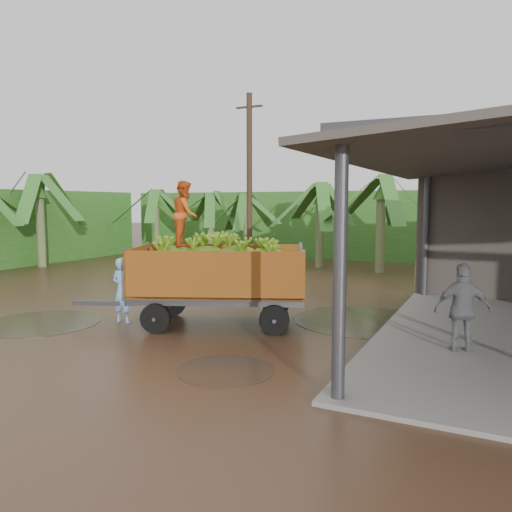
{
  "coord_description": "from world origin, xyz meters",
  "views": [
    {
      "loc": [
        7.35,
        -10.7,
        2.98
      ],
      "look_at": [
        2.03,
        0.22,
        1.69
      ],
      "focal_mm": 35.0,
      "sensor_mm": 36.0,
      "label": 1
    }
  ],
  "objects_px": {
    "banana_trailer": "(218,273)",
    "man_grey": "(463,310)",
    "man_blue": "(122,290)",
    "utility_pole": "(249,183)"
  },
  "relations": [
    {
      "from": "banana_trailer",
      "to": "man_blue",
      "type": "relative_size",
      "value": 3.49
    },
    {
      "from": "man_blue",
      "to": "man_grey",
      "type": "bearing_deg",
      "value": -174.55
    },
    {
      "from": "man_grey",
      "to": "utility_pole",
      "type": "relative_size",
      "value": 0.24
    },
    {
      "from": "banana_trailer",
      "to": "man_grey",
      "type": "height_order",
      "value": "banana_trailer"
    },
    {
      "from": "man_grey",
      "to": "utility_pole",
      "type": "height_order",
      "value": "utility_pole"
    },
    {
      "from": "man_grey",
      "to": "utility_pole",
      "type": "xyz_separation_m",
      "value": [
        -9.01,
        8.65,
        2.91
      ]
    },
    {
      "from": "banana_trailer",
      "to": "utility_pole",
      "type": "bearing_deg",
      "value": 89.4
    },
    {
      "from": "banana_trailer",
      "to": "man_grey",
      "type": "distance_m",
      "value": 5.56
    },
    {
      "from": "man_blue",
      "to": "utility_pole",
      "type": "distance_m",
      "value": 9.98
    },
    {
      "from": "man_blue",
      "to": "utility_pole",
      "type": "bearing_deg",
      "value": -83.18
    }
  ]
}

